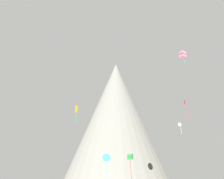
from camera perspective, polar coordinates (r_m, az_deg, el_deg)
The scene contains 8 objects.
rock_massif at distance 126.01m, azimuth 0.44°, elevation -8.50°, with size 71.18×71.18×61.94m.
kite_pink_high at distance 62.75m, azimuth 15.57°, elevation 7.53°, with size 1.63×1.58×2.95m.
kite_green_low at distance 54.33m, azimuth 4.08°, elevation -14.86°, with size 1.31×1.37×5.10m.
kite_red_mid at distance 68.77m, azimuth 16.12°, elevation -3.54°, with size 0.75×0.64×4.84m.
kite_orange_mid at distance 60.09m, azimuth -8.00°, elevation -4.79°, with size 0.73×0.60×4.05m.
kite_cyan_low at distance 62.70m, azimuth -1.27°, elevation -15.15°, with size 2.01×0.92×5.69m.
kite_white_mid at distance 87.38m, azimuth 15.01°, elevation -7.64°, with size 1.27×0.67×3.67m.
kite_black_low at distance 73.57m, azimuth 8.52°, elevation -16.73°, with size 1.87×1.80×1.95m.
Camera 1 is at (5.06, -25.26, 4.07)m, focal length 40.72 mm.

